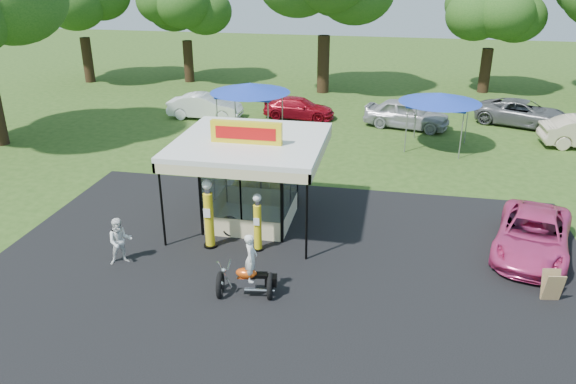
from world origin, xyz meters
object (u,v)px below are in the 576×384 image
at_px(spectator_west, 120,241).
at_px(bg_car_b, 299,108).
at_px(gas_pump_left, 209,216).
at_px(tent_east, 440,98).
at_px(bg_car_d, 523,113).
at_px(pink_sedan, 533,235).
at_px(gas_station_kiosk, 251,179).
at_px(kiosk_car, 265,189).
at_px(bg_car_c, 407,114).
at_px(bg_car_a, 205,106).
at_px(tent_west, 250,88).
at_px(gas_pump_right, 258,224).
at_px(motorcycle, 249,272).
at_px(a_frame_sign, 552,286).

xyz_separation_m(spectator_west, bg_car_b, (2.67, 19.13, -0.17)).
distance_m(gas_pump_left, tent_east, 15.61).
bearing_deg(bg_car_d, pink_sedan, -167.75).
height_order(gas_station_kiosk, bg_car_d, gas_station_kiosk).
relative_size(kiosk_car, bg_car_c, 0.56).
xyz_separation_m(bg_car_d, tent_east, (-5.38, -5.39, 1.94)).
height_order(gas_pump_left, pink_sedan, gas_pump_left).
distance_m(gas_station_kiosk, bg_car_c, 15.51).
bearing_deg(gas_station_kiosk, kiosk_car, 90.00).
xyz_separation_m(pink_sedan, bg_car_c, (-4.30, 14.89, 0.15)).
bearing_deg(bg_car_c, gas_pump_left, 171.17).
bearing_deg(spectator_west, gas_station_kiosk, 17.63).
bearing_deg(gas_pump_left, bg_car_b, 89.68).
xyz_separation_m(bg_car_a, tent_west, (3.89, -3.40, 2.05)).
bearing_deg(bg_car_d, gas_pump_right, 168.02).
height_order(gas_station_kiosk, bg_car_a, gas_station_kiosk).
distance_m(spectator_west, tent_east, 18.45).
bearing_deg(gas_pump_right, gas_station_kiosk, 109.50).
distance_m(gas_pump_left, bg_car_a, 17.35).
bearing_deg(kiosk_car, tent_east, -40.89).
bearing_deg(bg_car_c, motorcycle, 179.90).
height_order(gas_pump_left, bg_car_d, gas_pump_left).
distance_m(gas_pump_right, bg_car_c, 17.29).
height_order(spectator_west, bg_car_c, bg_car_c).
bearing_deg(tent_west, gas_station_kiosk, -75.29).
distance_m(bg_car_c, tent_east, 4.29).
distance_m(gas_pump_right, bg_car_d, 21.96).
distance_m(pink_sedan, spectator_west, 14.09).
bearing_deg(bg_car_d, tent_west, 130.70).
distance_m(bg_car_b, tent_east, 9.60).
bearing_deg(a_frame_sign, pink_sedan, 81.72).
bearing_deg(gas_pump_right, motorcycle, -81.32).
bearing_deg(gas_pump_left, bg_car_c, 67.74).
distance_m(kiosk_car, bg_car_d, 18.96).
bearing_deg(gas_station_kiosk, gas_pump_right, -70.50).
bearing_deg(gas_pump_right, a_frame_sign, -8.15).
relative_size(spectator_west, bg_car_c, 0.33).
bearing_deg(a_frame_sign, bg_car_d, 74.01).
bearing_deg(gas_pump_right, bg_car_a, 114.66).
relative_size(gas_station_kiosk, bg_car_a, 1.16).
bearing_deg(bg_car_b, tent_east, -114.81).
relative_size(gas_pump_left, bg_car_b, 0.57).
bearing_deg(a_frame_sign, motorcycle, -178.94).
height_order(motorcycle, kiosk_car, motorcycle).
distance_m(a_frame_sign, kiosk_car, 11.68).
xyz_separation_m(pink_sedan, tent_east, (-2.73, 11.36, 2.00)).
bearing_deg(tent_west, a_frame_sign, -47.62).
relative_size(gas_pump_left, bg_car_c, 0.52).
bearing_deg(bg_car_a, kiosk_car, -151.75).
xyz_separation_m(gas_pump_right, bg_car_a, (-7.47, 16.26, -0.27)).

